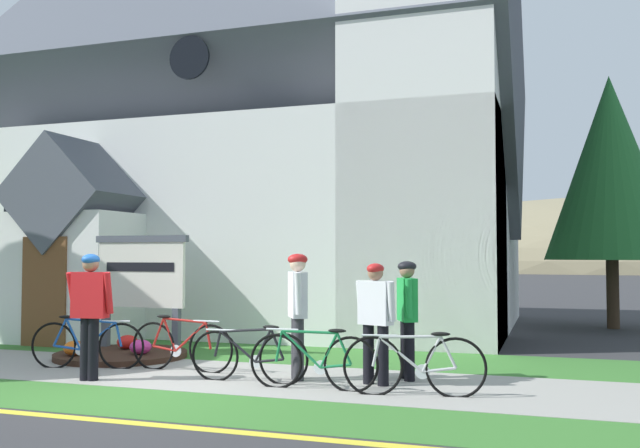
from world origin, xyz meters
The scene contains 17 objects.
ground centered at (0.00, 4.00, 0.00)m, with size 140.00×140.00×0.00m, color #333335.
sidewalk_slab centered at (-1.96, 1.48, 0.01)m, with size 32.00×2.45×0.01m, color #99968E.
church_lawn centered at (-1.96, 3.81, 0.00)m, with size 24.00×2.23×0.01m, color #38722D.
church_building centered at (-1.45, 8.67, 4.57)m, with size 12.71×10.04×13.78m.
church_sign centered at (-1.89, 3.09, 1.37)m, with size 1.87×0.16×2.09m.
flower_bed centered at (-1.90, 2.50, 0.08)m, with size 2.21×2.21×0.34m.
bicycle_orange centered at (-0.24, 1.65, 0.38)m, with size 1.73×0.10×0.85m.
bicycle_white centered at (-1.73, 1.40, 0.38)m, with size 1.76×0.45×0.83m.
bicycle_blue centered at (2.12, 0.91, 0.38)m, with size 1.73×0.12×0.81m.
bicycle_yellow centered at (3.44, 0.90, 0.39)m, with size 1.75×0.35×0.81m.
bicycle_black centered at (1.12, 1.12, 0.37)m, with size 1.72×0.09×0.81m.
cyclist_in_red_jersey centered at (3.14, 1.98, 0.97)m, with size 0.37×0.67×1.66m.
cyclist_in_green_jersey centered at (1.68, 1.49, 1.05)m, with size 0.42×0.74×1.76m.
cyclist_in_yellow_jersey centered at (-1.04, 0.53, 1.04)m, with size 0.69×0.31×1.76m.
cyclist_in_white_jersey centered at (2.81, 1.46, 0.95)m, with size 0.58×0.46×1.63m.
roadside_conifer centered at (6.43, 10.33, 3.86)m, with size 3.11×3.11×6.09m.
distant_hill centered at (13.67, 82.67, 0.00)m, with size 79.79×46.25×17.66m, color #847A5B.
Camera 1 is at (5.07, -7.66, 1.73)m, focal length 39.03 mm.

